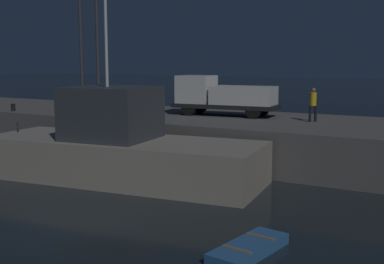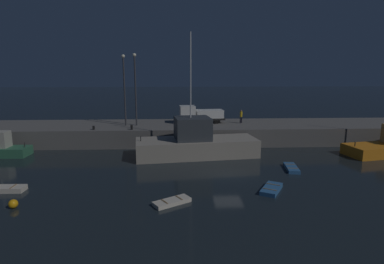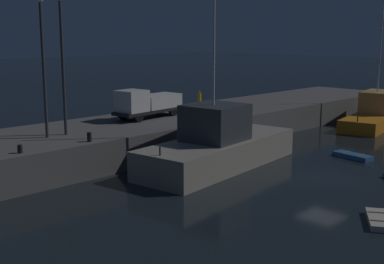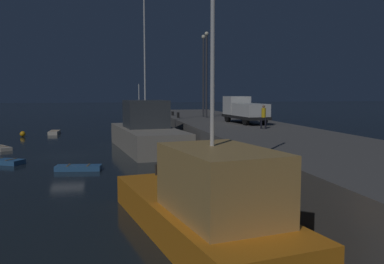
{
  "view_description": "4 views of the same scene",
  "coord_description": "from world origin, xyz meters",
  "views": [
    {
      "loc": [
        11.31,
        -10.86,
        5.32
      ],
      "look_at": [
        -1.05,
        10.52,
        1.81
      ],
      "focal_mm": 45.89,
      "sensor_mm": 36.0,
      "label": 1
    },
    {
      "loc": [
        -4.45,
        -26.18,
        9.03
      ],
      "look_at": [
        -2.87,
        8.08,
        2.34
      ],
      "focal_mm": 29.17,
      "sensor_mm": 36.0,
      "label": 2
    },
    {
      "loc": [
        -27.38,
        -15.9,
        8.75
      ],
      "look_at": [
        -3.66,
        7.8,
        2.34
      ],
      "focal_mm": 48.16,
      "sensor_mm": 36.0,
      "label": 3
    },
    {
      "loc": [
        33.0,
        3.11,
        4.99
      ],
      "look_at": [
        0.61,
        9.8,
        1.75
      ],
      "focal_mm": 38.73,
      "sensor_mm": 36.0,
      "label": 4
    }
  ],
  "objects": [
    {
      "name": "lamp_post_east",
      "position": [
        -9.72,
        13.49,
        7.4
      ],
      "size": [
        0.44,
        0.44,
        8.99
      ],
      "color": "#38383D",
      "rests_on": "pier_quay"
    },
    {
      "name": "utility_truck",
      "position": [
        -1.54,
        14.9,
        3.4
      ],
      "size": [
        6.33,
        2.54,
        2.33
      ],
      "color": "black",
      "rests_on": "pier_quay"
    },
    {
      "name": "lamp_post_west",
      "position": [
        -11.09,
        13.48,
        7.33
      ],
      "size": [
        0.44,
        0.44,
        8.84
      ],
      "color": "#38383D",
      "rests_on": "pier_quay"
    },
    {
      "name": "ground_plane",
      "position": [
        0.0,
        0.0,
        0.0
      ],
      "size": [
        320.0,
        320.0,
        0.0
      ],
      "primitive_type": "plane",
      "color": "black"
    },
    {
      "name": "bollard_west",
      "position": [
        -14.41,
        10.6,
        2.45
      ],
      "size": [
        0.28,
        0.28,
        0.46
      ],
      "primitive_type": "cylinder",
      "color": "black",
      "rests_on": "pier_quay"
    },
    {
      "name": "rowboat_blue_far",
      "position": [
        6.13,
        1.28,
        0.16
      ],
      "size": [
        1.42,
        2.95,
        0.35
      ],
      "color": "#2D6099",
      "rests_on": "ground"
    },
    {
      "name": "fishing_boat_white",
      "position": [
        19.8,
        6.3,
        1.2
      ],
      "size": [
        11.02,
        5.31,
        11.25
      ],
      "color": "orange",
      "rests_on": "ground"
    },
    {
      "name": "pier_quay",
      "position": [
        0.0,
        14.19,
        1.11
      ],
      "size": [
        59.46,
        8.81,
        2.22
      ],
      "color": "#5B5956",
      "rests_on": "ground"
    },
    {
      "name": "fishing_trawler_red",
      "position": [
        -2.54,
        6.47,
        1.42
      ],
      "size": [
        13.34,
        5.9,
        12.94
      ],
      "color": "gray",
      "rests_on": "ground"
    },
    {
      "name": "dinghy_red_small",
      "position": [
        -4.9,
        -5.87,
        0.15
      ],
      "size": [
        2.76,
        2.23,
        0.33
      ],
      "color": "beige",
      "rests_on": "ground"
    },
    {
      "name": "dockworker",
      "position": [
        3.97,
        14.55,
        3.23
      ],
      "size": [
        0.46,
        0.46,
        1.78
      ],
      "color": "black",
      "rests_on": "pier_quay"
    },
    {
      "name": "bollard_central",
      "position": [
        -9.92,
        10.48,
        2.51
      ],
      "size": [
        0.28,
        0.28,
        0.58
      ],
      "primitive_type": "cylinder",
      "color": "black",
      "rests_on": "pier_quay"
    }
  ]
}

